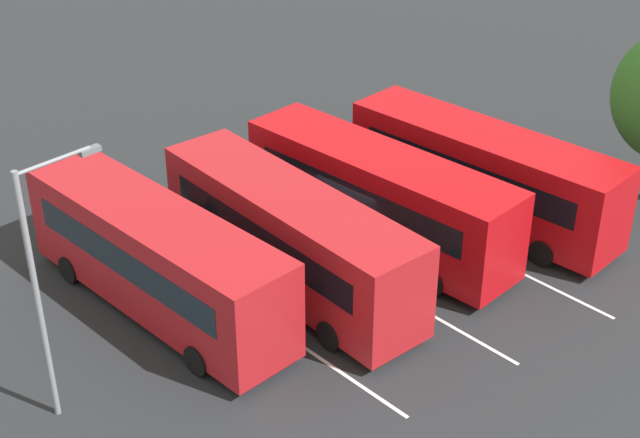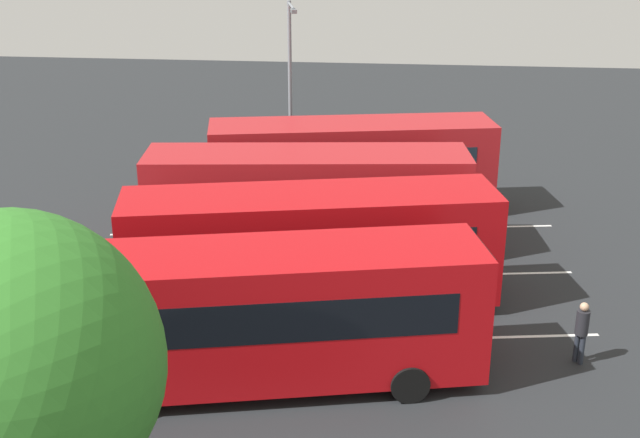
% 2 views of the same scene
% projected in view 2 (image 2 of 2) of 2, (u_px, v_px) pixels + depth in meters
% --- Properties ---
extents(ground_plane, '(73.44, 73.44, 0.00)m').
position_uv_depth(ground_plane, '(322.00, 278.00, 24.82)').
color(ground_plane, '#232628').
extents(bus_far_left, '(10.48, 4.64, 3.36)m').
position_uv_depth(bus_far_left, '(263.00, 313.00, 18.72)').
color(bus_far_left, '#B70C11').
rests_on(bus_far_left, ground).
extents(bus_center_left, '(10.48, 4.58, 3.36)m').
position_uv_depth(bus_center_left, '(312.00, 246.00, 22.44)').
color(bus_center_left, '#B70C11').
rests_on(bus_center_left, ground).
extents(bus_center_right, '(10.42, 3.58, 3.36)m').
position_uv_depth(bus_center_right, '(308.00, 199.00, 26.08)').
color(bus_center_right, '#AD191E').
rests_on(bus_center_right, ground).
extents(bus_far_right, '(10.48, 4.40, 3.36)m').
position_uv_depth(bus_far_right, '(352.00, 164.00, 29.65)').
color(bus_far_right, '#AD191E').
rests_on(bus_far_right, ground).
extents(pedestrian, '(0.45, 0.45, 1.64)m').
position_uv_depth(pedestrian, '(582.00, 328.00, 19.89)').
color(pedestrian, '#232833').
rests_on(pedestrian, ground).
extents(street_lamp, '(0.69, 2.32, 7.12)m').
position_uv_depth(street_lamp, '(290.00, 78.00, 32.91)').
color(street_lamp, gray).
rests_on(street_lamp, ground).
extents(depot_tree, '(4.55, 4.09, 6.51)m').
position_uv_depth(depot_tree, '(16.00, 364.00, 12.29)').
color(depot_tree, '#4C3823').
rests_on(depot_tree, ground).
extents(lane_stripe_outer_left, '(15.27, 2.61, 0.01)m').
position_uv_depth(lane_stripe_outer_left, '(306.00, 343.00, 21.14)').
color(lane_stripe_outer_left, silver).
rests_on(lane_stripe_outer_left, ground).
extents(lane_stripe_inner_left, '(15.27, 2.61, 0.01)m').
position_uv_depth(lane_stripe_inner_left, '(322.00, 278.00, 24.82)').
color(lane_stripe_inner_left, silver).
rests_on(lane_stripe_inner_left, ground).
extents(lane_stripe_inner_right, '(15.27, 2.61, 0.01)m').
position_uv_depth(lane_stripe_inner_right, '(334.00, 230.00, 28.50)').
color(lane_stripe_inner_right, silver).
rests_on(lane_stripe_inner_right, ground).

